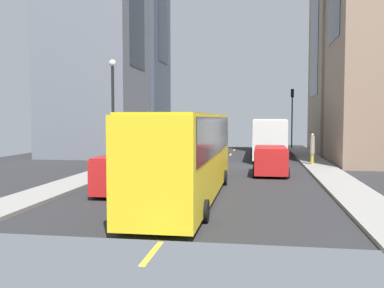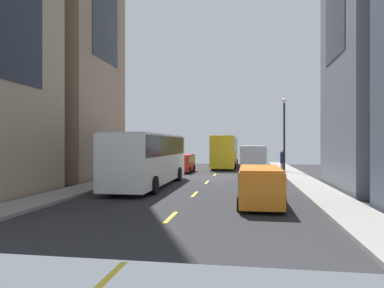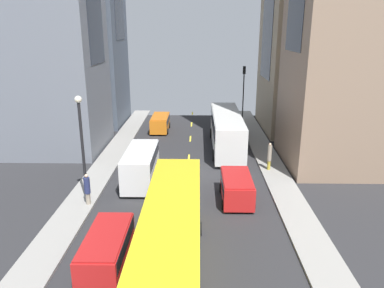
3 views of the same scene
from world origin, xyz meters
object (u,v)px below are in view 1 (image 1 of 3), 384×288
Objects in this scene: streetcar_yellow at (188,149)px; car_orange_2 at (199,142)px; car_red_0 at (126,170)px; pedestrian_crossing_mid at (312,148)px; traffic_light_near_corner at (292,107)px; delivery_van_white at (171,146)px; car_red_1 at (271,158)px; pedestrian_waiting_curb at (114,154)px; city_bus_white at (268,135)px.

car_orange_2 is (3.08, -25.60, -1.12)m from streetcar_yellow.
pedestrian_crossing_mid is at bearing -128.10° from car_red_0.
streetcar_yellow is 2.01× the size of traffic_light_near_corner.
pedestrian_crossing_mid is (-6.70, -13.59, -0.82)m from streetcar_yellow.
pedestrian_crossing_mid is at bearing -165.25° from delivery_van_white.
car_red_1 is 22.56m from traffic_light_near_corner.
pedestrian_waiting_curb is (2.72, -6.26, 0.18)m from car_red_0.
car_red_1 is at bearing 157.82° from delivery_van_white.
pedestrian_crossing_mid reaches higher than car_orange_2.
traffic_light_near_corner reaches higher than car_red_0.
pedestrian_waiting_curb is (9.56, 12.05, -0.80)m from city_bus_white.
car_red_0 is 15.89m from pedestrian_crossing_mid.
car_red_1 is (-6.75, -7.24, -0.03)m from car_red_0.
delivery_van_white reaches higher than car_red_1.
city_bus_white is at bearing -128.88° from delivery_van_white.
pedestrian_crossing_mid is 13.99m from pedestrian_waiting_curb.
streetcar_yellow reaches higher than car_red_1.
city_bus_white reaches higher than car_red_1.
pedestrian_crossing_mid is at bearing -130.67° from pedestrian_waiting_curb.
pedestrian_crossing_mid is 1.09× the size of pedestrian_waiting_curb.
delivery_van_white reaches higher than car_orange_2.
pedestrian_crossing_mid reaches higher than car_red_0.
car_red_0 is 1.10× the size of car_red_1.
streetcar_yellow is 2.95× the size of car_orange_2.
car_orange_2 is 2.18× the size of pedestrian_waiting_curb.
car_red_0 is at bearing 89.96° from car_orange_2.
streetcar_yellow reaches higher than pedestrian_waiting_curb.
delivery_van_white is at bearing 63.91° from traffic_light_near_corner.
streetcar_yellow is 5.93× the size of pedestrian_crossing_mid.
city_bus_white is at bearing 99.48° from pedestrian_crossing_mid.
delivery_van_white is (2.99, -11.04, -0.61)m from streetcar_yellow.
pedestrian_waiting_curb is 26.37m from traffic_light_near_corner.
streetcar_yellow is at bearing 79.06° from city_bus_white.
car_red_0 is 31.07m from traffic_light_near_corner.
city_bus_white is 2.54× the size of car_red_0.
car_red_0 is 6.82m from pedestrian_waiting_curb.
streetcar_yellow is at bearing 151.18° from pedestrian_waiting_curb.
pedestrian_crossing_mid is 0.34× the size of traffic_light_near_corner.
pedestrian_crossing_mid is (-9.80, -12.50, 0.28)m from car_red_0.
streetcar_yellow is at bearing 160.64° from car_red_0.
car_red_0 is (6.85, 18.31, -0.98)m from city_bus_white.
traffic_light_near_corner reaches higher than car_orange_2.
car_red_1 is (-3.65, -8.33, -1.13)m from streetcar_yellow.
car_red_0 is at bearing 136.28° from pedestrian_waiting_curb.
delivery_van_white is 2.51× the size of pedestrian_crossing_mid.
pedestrian_waiting_curb is at bearing -66.54° from car_red_0.
pedestrian_crossing_mid is at bearing -120.12° from car_red_1.
car_red_1 is at bearing 111.30° from car_orange_2.
traffic_light_near_corner is (-6.50, -30.42, 2.47)m from streetcar_yellow.
traffic_light_near_corner is at bearing -116.09° from delivery_van_white.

